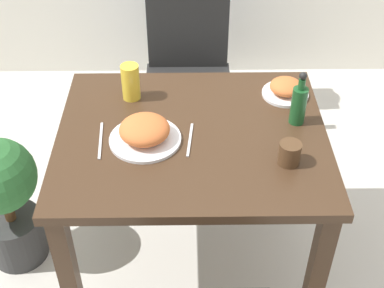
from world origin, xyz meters
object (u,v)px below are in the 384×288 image
(sauce_bottle, at_px, (299,103))
(person_figure, at_px, (195,18))
(side_plate, at_px, (286,89))
(juice_glass, at_px, (131,82))
(drink_cup, at_px, (290,153))
(chair_far, at_px, (188,68))
(potted_plant_left, at_px, (4,196))
(food_plate, at_px, (145,132))

(sauce_bottle, relative_size, person_figure, 0.18)
(side_plate, xyz_separation_m, juice_glass, (-0.59, -0.01, 0.04))
(side_plate, height_order, drink_cup, drink_cup)
(chair_far, height_order, side_plate, chair_far)
(drink_cup, bearing_deg, potted_plant_left, 168.61)
(side_plate, distance_m, juice_glass, 0.59)
(chair_far, height_order, potted_plant_left, chair_far)
(food_plate, relative_size, drink_cup, 3.17)
(sauce_bottle, distance_m, potted_plant_left, 1.22)
(side_plate, bearing_deg, sauce_bottle, -85.08)
(chair_far, bearing_deg, juice_glass, -111.51)
(chair_far, relative_size, potted_plant_left, 1.44)
(chair_far, relative_size, drink_cup, 11.33)
(side_plate, xyz_separation_m, potted_plant_left, (-1.12, -0.18, -0.40))
(sauce_bottle, bearing_deg, person_figure, 107.34)
(drink_cup, distance_m, person_figure, 1.38)
(chair_far, bearing_deg, sauce_bottle, -61.69)
(drink_cup, relative_size, sauce_bottle, 0.38)
(drink_cup, distance_m, juice_glass, 0.67)
(side_plate, distance_m, sauce_bottle, 0.18)
(potted_plant_left, height_order, person_figure, person_figure)
(food_plate, bearing_deg, chair_far, 79.40)
(chair_far, relative_size, food_plate, 3.57)
(chair_far, height_order, food_plate, chair_far)
(potted_plant_left, bearing_deg, person_figure, 54.74)
(food_plate, xyz_separation_m, potted_plant_left, (-0.60, 0.10, -0.41))
(food_plate, bearing_deg, juice_glass, 104.04)
(chair_far, xyz_separation_m, side_plate, (0.37, -0.55, 0.24))
(drink_cup, height_order, juice_glass, juice_glass)
(juice_glass, distance_m, sauce_bottle, 0.63)
(side_plate, relative_size, sauce_bottle, 0.86)
(side_plate, height_order, potted_plant_left, side_plate)
(side_plate, bearing_deg, drink_cup, -96.82)
(chair_far, relative_size, side_plate, 4.98)
(juice_glass, bearing_deg, chair_far, 68.49)
(food_plate, xyz_separation_m, person_figure, (0.19, 1.22, -0.18))
(person_figure, bearing_deg, sauce_bottle, -72.66)
(sauce_bottle, bearing_deg, food_plate, -169.44)
(food_plate, bearing_deg, person_figure, 80.95)
(food_plate, height_order, sauce_bottle, sauce_bottle)
(juice_glass, xyz_separation_m, potted_plant_left, (-0.53, -0.17, -0.44))
(side_plate, distance_m, person_figure, 1.01)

